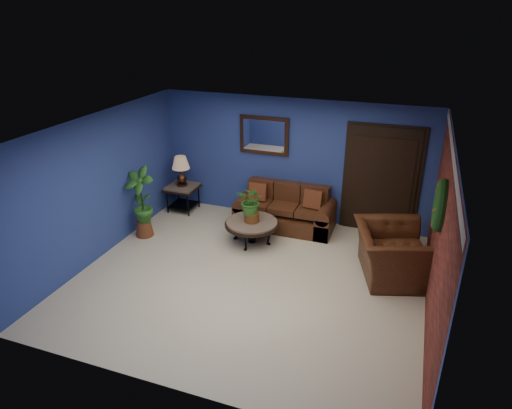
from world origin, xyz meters
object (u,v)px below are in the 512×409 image
(sofa, at_px, (286,213))
(end_table, at_px, (183,191))
(coffee_table, at_px, (252,224))
(table_lamp, at_px, (181,167))
(armchair, at_px, (392,253))
(side_chair, at_px, (291,202))

(sofa, height_order, end_table, sofa)
(coffee_table, relative_size, table_lamp, 1.62)
(table_lamp, bearing_deg, end_table, -135.00)
(sofa, xyz_separation_m, coffee_table, (-0.40, -0.89, 0.09))
(sofa, distance_m, armchair, 2.46)
(coffee_table, distance_m, table_lamp, 2.18)
(table_lamp, relative_size, side_chair, 0.70)
(coffee_table, distance_m, side_chair, 1.06)
(coffee_table, bearing_deg, side_chair, 62.31)
(sofa, xyz_separation_m, side_chair, (0.09, 0.04, 0.22))
(end_table, xyz_separation_m, table_lamp, (0.00, 0.00, 0.54))
(table_lamp, xyz_separation_m, side_chair, (2.39, 0.07, -0.48))
(coffee_table, bearing_deg, sofa, 65.93)
(side_chair, bearing_deg, sofa, -160.92)
(table_lamp, distance_m, armchair, 4.64)
(sofa, height_order, table_lamp, table_lamp)
(table_lamp, bearing_deg, sofa, 0.58)
(side_chair, bearing_deg, table_lamp, 175.80)
(coffee_table, height_order, armchair, armchair)
(end_table, xyz_separation_m, armchair, (4.45, -1.17, -0.02))
(table_lamp, xyz_separation_m, armchair, (4.45, -1.17, -0.56))
(side_chair, height_order, armchair, side_chair)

